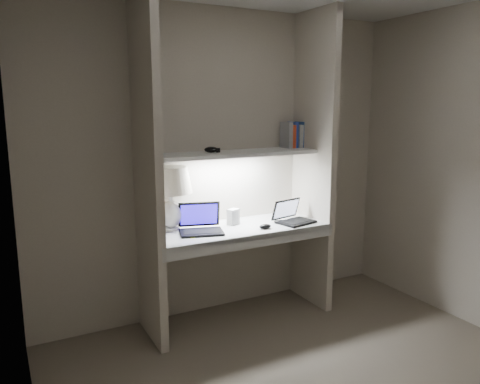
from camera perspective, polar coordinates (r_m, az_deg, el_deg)
back_wall at (r=3.91m, az=-2.10°, el=3.48°), size 3.20×0.01×2.50m
alcove_panel_left at (r=3.39m, az=-11.21°, el=2.17°), size 0.06×0.55×2.50m
alcove_panel_right at (r=4.06m, az=8.96°, el=3.62°), size 0.06×0.55×2.50m
desk at (r=3.77m, az=-0.22°, el=-4.55°), size 1.40×0.55×0.04m
desk_apron at (r=3.56m, az=1.74°, el=-5.99°), size 1.46×0.03×0.10m
shelf at (r=3.74m, az=-0.90°, el=4.69°), size 1.40×0.36×0.03m
strip_light at (r=3.74m, az=-0.90°, el=4.36°), size 0.60×0.04×0.02m
table_lamp at (r=3.64m, az=-8.49°, el=0.55°), size 0.34×0.34×0.50m
laptop_main at (r=3.62m, az=-4.83°, el=-4.07°), size 0.39×0.36×0.22m
laptop_netbook at (r=3.92m, az=6.44°, el=-3.07°), size 0.34×0.31×0.19m
speaker at (r=3.81m, az=-0.83°, el=-3.05°), size 0.11×0.10×0.13m
mouse at (r=3.71m, az=3.08°, el=-4.21°), size 0.11×0.07×0.04m
cable_coil at (r=3.92m, az=4.85°, el=-3.60°), size 0.10×0.10×0.01m
sticky_note at (r=3.50m, az=-5.75°, el=-5.47°), size 0.07×0.07×0.00m
book_row at (r=4.13m, az=6.62°, el=6.87°), size 0.21×0.15×0.22m
shelf_box at (r=3.50m, az=-10.42°, el=5.33°), size 0.07×0.05×0.12m
shelf_gadget at (r=3.67m, az=-3.53°, el=5.17°), size 0.13×0.11×0.05m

